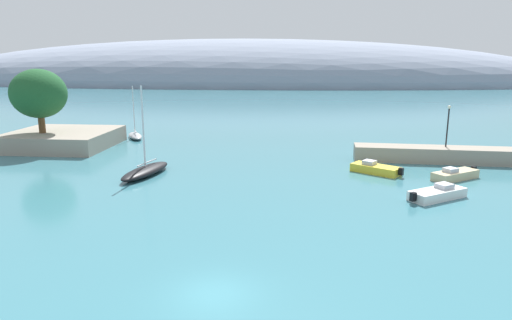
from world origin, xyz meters
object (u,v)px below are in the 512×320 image
sailboat_black_near_shore (146,170)px  motorboat_sand_alongside_breakwater (455,175)px  motorboat_white_foreground (437,194)px  harbor_lamp_post (448,122)px  tree_clump_shore (39,94)px  sailboat_grey_mid_mooring (135,135)px  motorboat_yellow_outer (376,169)px

sailboat_black_near_shore → motorboat_sand_alongside_breakwater: 29.92m
motorboat_white_foreground → harbor_lamp_post: 15.46m
tree_clump_shore → sailboat_black_near_shore: tree_clump_shore is taller
tree_clump_shore → harbor_lamp_post: size_ratio=1.73×
tree_clump_shore → sailboat_grey_mid_mooring: 13.96m
sailboat_grey_mid_mooring → harbor_lamp_post: sailboat_grey_mid_mooring is taller
tree_clump_shore → sailboat_black_near_shore: (17.17, -11.56, -6.47)m
tree_clump_shore → harbor_lamp_post: tree_clump_shore is taller
tree_clump_shore → motorboat_white_foreground: size_ratio=1.51×
motorboat_white_foreground → motorboat_yellow_outer: (-3.70, 8.18, 0.00)m
motorboat_white_foreground → harbor_lamp_post: bearing=37.2°
sailboat_grey_mid_mooring → motorboat_yellow_outer: (31.15, -17.13, 0.01)m
tree_clump_shore → sailboat_black_near_shore: 21.69m
tree_clump_shore → motorboat_sand_alongside_breakwater: size_ratio=1.58×
motorboat_yellow_outer → harbor_lamp_post: size_ratio=1.09×
harbor_lamp_post → sailboat_black_near_shore: bearing=-163.8°
tree_clump_shore → motorboat_white_foreground: tree_clump_shore is taller
tree_clump_shore → motorboat_sand_alongside_breakwater: bearing=-12.2°
sailboat_black_near_shore → motorboat_yellow_outer: size_ratio=1.75×
tree_clump_shore → motorboat_yellow_outer: tree_clump_shore is taller
sailboat_black_near_shore → motorboat_white_foreground: (26.40, -5.06, -0.08)m
sailboat_black_near_shore → motorboat_sand_alongside_breakwater: size_ratio=1.75×
sailboat_black_near_shore → motorboat_yellow_outer: 22.92m
sailboat_grey_mid_mooring → sailboat_black_near_shore: bearing=174.9°
motorboat_white_foreground → motorboat_sand_alongside_breakwater: bearing=27.7°
motorboat_yellow_outer → tree_clump_shore: bearing=23.4°
motorboat_white_foreground → motorboat_sand_alongside_breakwater: motorboat_sand_alongside_breakwater is taller
sailboat_black_near_shore → motorboat_yellow_outer: sailboat_black_near_shore is taller
sailboat_grey_mid_mooring → harbor_lamp_post: size_ratio=1.62×
tree_clump_shore → motorboat_white_foreground: 47.10m
sailboat_black_near_shore → sailboat_grey_mid_mooring: bearing=-144.6°
sailboat_grey_mid_mooring → harbor_lamp_post: bearing=-133.5°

